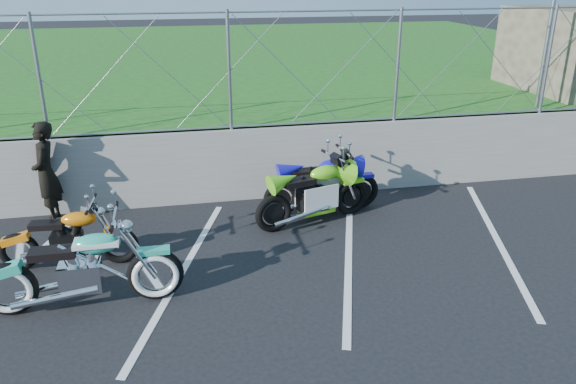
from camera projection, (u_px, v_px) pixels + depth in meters
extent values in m
plane|color=black|center=(186.00, 310.00, 6.87)|extent=(90.00, 90.00, 0.00)
cube|color=slate|center=(176.00, 168.00, 9.82)|extent=(30.00, 0.22, 1.30)
cube|color=#1A5015|center=(170.00, 73.00, 18.92)|extent=(30.00, 20.00, 1.30)
cylinder|color=gray|center=(164.00, 13.00, 8.86)|extent=(28.00, 0.03, 0.03)
cylinder|color=gray|center=(173.00, 130.00, 9.56)|extent=(28.00, 0.03, 0.03)
cylinder|color=gray|center=(549.00, 31.00, 10.75)|extent=(0.08, 0.08, 3.00)
cube|color=silver|center=(183.00, 270.00, 7.78)|extent=(1.49, 4.31, 0.01)
cube|color=silver|center=(349.00, 254.00, 8.23)|extent=(1.49, 4.31, 0.01)
cube|color=silver|center=(497.00, 239.00, 8.68)|extent=(1.49, 4.31, 0.01)
torus|color=black|center=(8.00, 289.00, 6.67)|extent=(0.70, 0.12, 0.70)
torus|color=black|center=(156.00, 274.00, 6.99)|extent=(0.70, 0.12, 0.70)
cube|color=silver|center=(81.00, 276.00, 6.80)|extent=(0.49, 0.30, 0.36)
ellipsoid|color=teal|center=(97.00, 243.00, 6.69)|extent=(0.56, 0.26, 0.25)
cube|color=black|center=(53.00, 253.00, 6.62)|extent=(0.53, 0.25, 0.10)
cube|color=teal|center=(153.00, 251.00, 6.87)|extent=(0.40, 0.16, 0.06)
cylinder|color=silver|center=(114.00, 216.00, 6.61)|extent=(0.03, 0.76, 0.03)
torus|color=black|center=(19.00, 251.00, 7.72)|extent=(0.56, 0.13, 0.55)
torus|color=black|center=(119.00, 245.00, 7.89)|extent=(0.56, 0.13, 0.55)
cube|color=black|center=(68.00, 243.00, 7.77)|extent=(0.42, 0.28, 0.30)
ellipsoid|color=orange|center=(79.00, 219.00, 7.67)|extent=(0.48, 0.25, 0.21)
cube|color=black|center=(47.00, 225.00, 7.64)|extent=(0.46, 0.24, 0.08)
cube|color=orange|center=(117.00, 229.00, 7.80)|extent=(0.35, 0.16, 0.05)
cylinder|color=silver|center=(91.00, 204.00, 7.61)|extent=(0.07, 0.64, 0.02)
torus|color=black|center=(273.00, 214.00, 8.83)|extent=(0.63, 0.29, 0.63)
torus|color=black|center=(351.00, 197.00, 9.49)|extent=(0.63, 0.29, 0.63)
cube|color=black|center=(313.00, 199.00, 9.11)|extent=(0.54, 0.42, 0.35)
ellipsoid|color=#71E01C|center=(325.00, 173.00, 9.06)|extent=(0.60, 0.40, 0.24)
cube|color=black|center=(298.00, 182.00, 8.87)|extent=(0.57, 0.39, 0.09)
cube|color=#71E01C|center=(352.00, 181.00, 9.38)|extent=(0.42, 0.26, 0.06)
cylinder|color=silver|center=(335.00, 157.00, 9.05)|extent=(0.24, 0.73, 0.03)
torus|color=black|center=(281.00, 199.00, 9.41)|extent=(0.62, 0.15, 0.61)
torus|color=black|center=(362.00, 191.00, 9.75)|extent=(0.62, 0.15, 0.61)
cube|color=black|center=(321.00, 190.00, 9.54)|extent=(0.48, 0.31, 0.35)
ellipsoid|color=#1913BA|center=(334.00, 166.00, 9.44)|extent=(0.55, 0.28, 0.24)
cube|color=black|center=(306.00, 172.00, 9.35)|extent=(0.52, 0.27, 0.09)
cube|color=#1913BA|center=(362.00, 176.00, 9.65)|extent=(0.40, 0.17, 0.06)
cylinder|color=silver|center=(345.00, 152.00, 9.40)|extent=(0.07, 0.73, 0.03)
imported|color=black|center=(46.00, 173.00, 9.01)|extent=(0.43, 0.63, 1.69)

